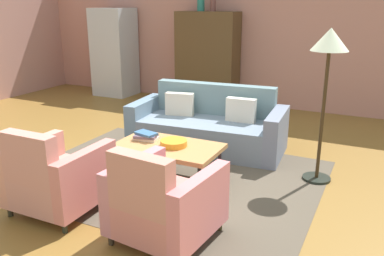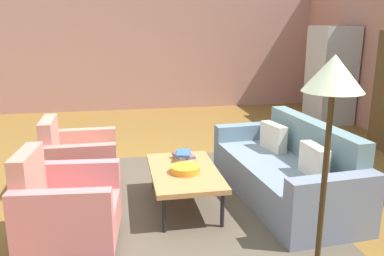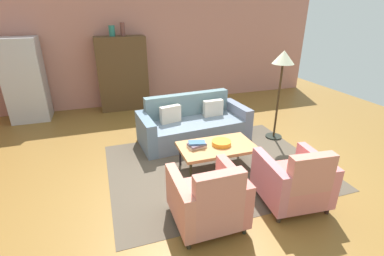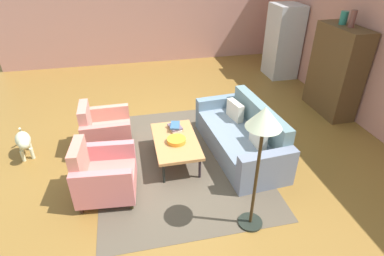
# 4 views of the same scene
# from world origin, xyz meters

# --- Properties ---
(ground_plane) EXTENTS (11.58, 11.58, 0.00)m
(ground_plane) POSITION_xyz_m (0.00, 0.00, 0.00)
(ground_plane) COLOR brown
(wall_left) EXTENTS (0.12, 7.97, 2.80)m
(wall_left) POSITION_xyz_m (-4.83, 0.00, 1.40)
(wall_left) COLOR tan
(wall_left) RESTS_ON ground
(area_rug) EXTENTS (3.40, 2.60, 0.01)m
(area_rug) POSITION_xyz_m (0.32, 0.16, 0.00)
(area_rug) COLOR brown
(area_rug) RESTS_ON ground
(couch) EXTENTS (2.17, 1.06, 0.86)m
(couch) POSITION_xyz_m (0.32, 1.30, 0.29)
(couch) COLOR slate
(couch) RESTS_ON ground
(coffee_table) EXTENTS (1.20, 0.70, 0.41)m
(coffee_table) POSITION_xyz_m (0.32, 0.11, 0.37)
(coffee_table) COLOR #242126
(coffee_table) RESTS_ON ground
(armchair_left) EXTENTS (0.81, 0.81, 0.88)m
(armchair_left) POSITION_xyz_m (-0.28, -1.05, 0.34)
(armchair_left) COLOR #3A2712
(armchair_left) RESTS_ON ground
(armchair_right) EXTENTS (0.87, 0.87, 0.88)m
(armchair_right) POSITION_xyz_m (0.92, -1.05, 0.34)
(armchair_right) COLOR #2F2A15
(armchair_right) RESTS_ON ground
(fruit_bowl) EXTENTS (0.31, 0.31, 0.07)m
(fruit_bowl) POSITION_xyz_m (0.40, 0.11, 0.44)
(fruit_bowl) COLOR orange
(fruit_bowl) RESTS_ON coffee_table
(book_stack) EXTENTS (0.30, 0.24, 0.09)m
(book_stack) POSITION_xyz_m (-0.00, 0.16, 0.45)
(book_stack) COLOR beige
(book_stack) RESTS_ON coffee_table
(cabinet) EXTENTS (1.20, 0.51, 1.80)m
(cabinet) POSITION_xyz_m (-0.75, 3.64, 0.90)
(cabinet) COLOR #50371E
(cabinet) RESTS_ON ground
(vase_tall) EXTENTS (0.14, 0.14, 0.24)m
(vase_tall) POSITION_xyz_m (-0.90, 3.63, 1.92)
(vase_tall) COLOR #267161
(vase_tall) RESTS_ON cabinet
(vase_round) EXTENTS (0.11, 0.11, 0.31)m
(vase_round) POSITION_xyz_m (-0.65, 3.63, 1.95)
(vase_round) COLOR brown
(vase_round) RESTS_ON cabinet
(refrigerator) EXTENTS (0.80, 0.73, 1.85)m
(refrigerator) POSITION_xyz_m (-2.91, 3.53, 0.93)
(refrigerator) COLOR #B7BABF
(refrigerator) RESTS_ON ground
(floor_lamp) EXTENTS (0.40, 0.40, 1.72)m
(floor_lamp) POSITION_xyz_m (1.89, 0.83, 1.44)
(floor_lamp) COLOR black
(floor_lamp) RESTS_ON ground
(dog) EXTENTS (0.68, 0.36, 0.48)m
(dog) POSITION_xyz_m (-0.32, -2.37, 0.31)
(dog) COLOR beige
(dog) RESTS_ON ground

